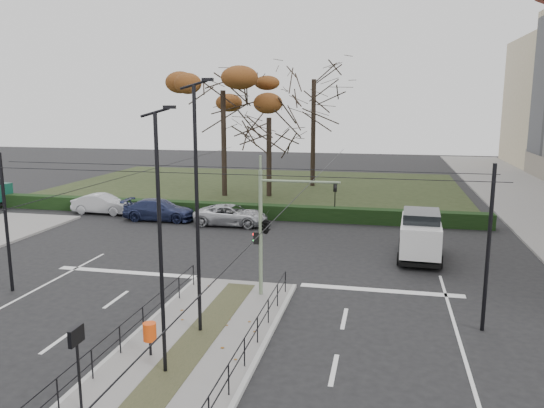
% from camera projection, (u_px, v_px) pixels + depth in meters
% --- Properties ---
extents(ground, '(140.00, 140.00, 0.00)m').
position_uv_depth(ground, '(208.00, 329.00, 19.02)').
color(ground, black).
rests_on(ground, ground).
extents(median_island, '(4.40, 15.00, 0.14)m').
position_uv_depth(median_island, '(182.00, 360.00, 16.61)').
color(median_island, slate).
rests_on(median_island, ground).
extents(park, '(38.00, 26.00, 0.10)m').
position_uv_depth(park, '(258.00, 187.00, 50.99)').
color(park, '#232C16').
rests_on(park, ground).
extents(hedge, '(38.00, 1.00, 1.00)m').
position_uv_depth(hedge, '(213.00, 209.00, 38.03)').
color(hedge, black).
rests_on(hedge, ground).
extents(median_railing, '(4.14, 13.24, 0.92)m').
position_uv_depth(median_railing, '(180.00, 334.00, 16.34)').
color(median_railing, black).
rests_on(median_railing, median_island).
extents(catenary, '(20.00, 34.00, 6.00)m').
position_uv_depth(catenary, '(220.00, 227.00, 19.94)').
color(catenary, black).
rests_on(catenary, ground).
extents(traffic_light, '(3.54, 2.02, 5.20)m').
position_uv_depth(traffic_light, '(268.00, 224.00, 21.54)').
color(traffic_light, slate).
rests_on(traffic_light, median_island).
extents(litter_bin, '(0.42, 0.42, 1.07)m').
position_uv_depth(litter_bin, '(150.00, 332.00, 16.64)').
color(litter_bin, black).
rests_on(litter_bin, median_island).
extents(info_panel, '(0.13, 0.59, 2.28)m').
position_uv_depth(info_panel, '(77.00, 345.00, 13.46)').
color(info_panel, black).
rests_on(info_panel, median_island).
extents(streetlamp_median_near, '(0.65, 0.13, 7.79)m').
position_uv_depth(streetlamp_median_near, '(161.00, 242.00, 15.02)').
color(streetlamp_median_near, black).
rests_on(streetlamp_median_near, median_island).
extents(streetlamp_median_far, '(0.72, 0.15, 8.64)m').
position_uv_depth(streetlamp_median_far, '(198.00, 208.00, 17.77)').
color(streetlamp_median_far, black).
rests_on(streetlamp_median_far, median_island).
extents(parked_car_second, '(4.41, 1.58, 1.45)m').
position_uv_depth(parked_car_second, '(103.00, 204.00, 38.87)').
color(parked_car_second, '#ABADB3').
rests_on(parked_car_second, ground).
extents(parked_car_third, '(5.10, 2.16, 1.47)m').
position_uv_depth(parked_car_third, '(160.00, 210.00, 36.69)').
color(parked_car_third, '#1F274A').
rests_on(parked_car_third, ground).
extents(parked_car_fourth, '(4.94, 2.36, 1.36)m').
position_uv_depth(parked_car_fourth, '(231.00, 215.00, 35.23)').
color(parked_car_fourth, '#ABADB3').
rests_on(parked_car_fourth, ground).
extents(white_van, '(2.37, 4.86, 2.52)m').
position_uv_depth(white_van, '(420.00, 234.00, 27.53)').
color(white_van, silver).
rests_on(white_van, ground).
extents(rust_tree, '(9.10, 9.10, 11.79)m').
position_uv_depth(rust_tree, '(223.00, 90.00, 44.46)').
color(rust_tree, black).
rests_on(rust_tree, park).
extents(bare_tree_center, '(6.94, 6.94, 13.45)m').
position_uv_depth(bare_tree_center, '(314.00, 87.00, 49.92)').
color(bare_tree_center, black).
rests_on(bare_tree_center, park).
extents(bare_tree_near, '(6.49, 6.49, 8.91)m').
position_uv_depth(bare_tree_near, '(269.00, 124.00, 44.84)').
color(bare_tree_near, black).
rests_on(bare_tree_near, park).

